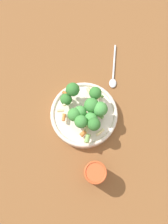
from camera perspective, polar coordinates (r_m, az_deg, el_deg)
The scene contains 5 objects.
ground_plane at distance 0.76m, azimuth 0.00°, elevation -1.09°, with size 3.00×3.00×0.00m, color brown.
bowl at distance 0.74m, azimuth 0.00°, elevation -0.66°, with size 0.23×0.23×0.04m.
pasta_salad at distance 0.68m, azimuth 0.39°, elevation 0.85°, with size 0.19×0.16×0.08m.
cup at distance 0.69m, azimuth 2.82°, elevation -15.55°, with size 0.07×0.07×0.09m.
spoon at distance 0.82m, azimuth 7.68°, elevation 9.83°, with size 0.18×0.03×0.01m.
Camera 1 is at (0.20, 0.01, 0.73)m, focal length 35.00 mm.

